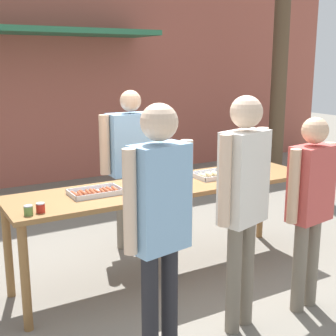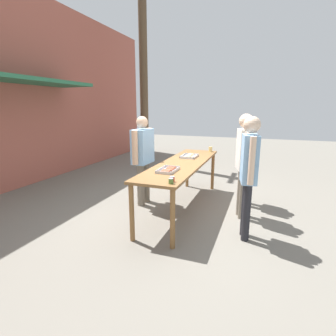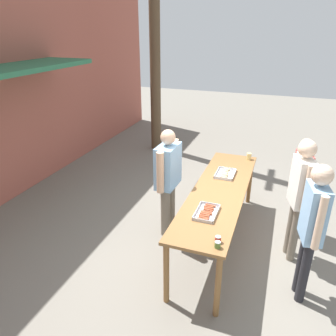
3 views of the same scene
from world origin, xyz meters
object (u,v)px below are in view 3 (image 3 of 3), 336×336
Objects in this scene: person_server_behind_table at (168,174)px; person_customer_with_cup at (301,179)px; food_tray_sausages at (207,213)px; condiment_jar_mustard at (218,245)px; utility_pole at (154,7)px; person_customer_waiting_in_line at (300,190)px; beer_cup at (249,156)px; condiment_jar_ketchup at (218,239)px; person_customer_holding_hotdog at (313,222)px; food_tray_buns at (225,174)px.

person_server_behind_table is 1.08× the size of person_customer_with_cup.
condiment_jar_mustard is (-0.62, -0.27, 0.02)m from food_tray_sausages.
person_customer_waiting_in_line is at bearing -135.54° from utility_pole.
utility_pole is (2.23, 2.65, 2.48)m from beer_cup.
beer_cup reaches higher than condiment_jar_ketchup.
person_customer_holding_hotdog is at bearing -58.17° from condiment_jar_mustard.
condiment_jar_mustard is 0.01× the size of utility_pole.
utility_pole is (4.24, 2.39, 2.52)m from food_tray_sausages.
beer_cup reaches higher than food_tray_sausages.
person_customer_holding_hotdog is (-2.05, -0.94, 0.12)m from beer_cup.
person_customer_waiting_in_line is at bearing -115.86° from food_tray_buns.
person_customer_holding_hotdog is (0.58, -0.93, 0.14)m from condiment_jar_mustard.
person_customer_waiting_in_line reaches higher than person_customer_with_cup.
utility_pole is at bearing 29.41° from food_tray_sausages.
person_server_behind_table is at bearing -106.79° from person_customer_waiting_in_line.
condiment_jar_mustard is 0.04× the size of person_customer_holding_hotdog.
person_customer_with_cup is at bearing -24.42° from condiment_jar_ketchup.
utility_pole is at bearing 38.45° from food_tray_buns.
food_tray_buns is at bearing -92.72° from person_customer_with_cup.
person_customer_with_cup is at bearing -129.53° from utility_pole.
food_tray_buns is at bearing 8.36° from condiment_jar_mustard.
food_tray_sausages is at bearing 25.86° from condiment_jar_ketchup.
person_customer_holding_hotdog is (-0.04, -1.20, 0.16)m from food_tray_sausages.
food_tray_buns is 0.93m from person_server_behind_table.
condiment_jar_mustard is at bearing -140.14° from person_server_behind_table.
condiment_jar_mustard is 0.66× the size of beer_cup.
person_customer_waiting_in_line is (1.24, -0.82, 0.15)m from condiment_jar_ketchup.
person_customer_with_cup is 5.17m from utility_pole.
person_customer_waiting_in_line is (-0.64, 0.03, 0.12)m from person_customer_with_cup.
beer_cup is at bearing -36.78° from person_server_behind_table.
person_customer_waiting_in_line reaches higher than condiment_jar_mustard.
condiment_jar_ketchup is (-1.76, -0.26, 0.02)m from food_tray_buns.
person_server_behind_table is (-0.52, 0.77, 0.09)m from food_tray_buns.
person_customer_with_cup reaches higher than beer_cup.
person_server_behind_table is (0.71, 0.77, 0.09)m from food_tray_sausages.
food_tray_buns is 1.77m from condiment_jar_ketchup.
beer_cup is at bearing -136.88° from person_customer_with_cup.
condiment_jar_ketchup is (0.09, 0.02, 0.00)m from condiment_jar_mustard.
person_customer_with_cup is (0.64, -1.88, -0.05)m from person_server_behind_table.
beer_cup is 0.07× the size of person_server_behind_table.
food_tray_sausages is 2.03m from beer_cup.
person_customer_holding_hotdog reaches higher than condiment_jar_ketchup.
condiment_jar_mustard reaches higher than food_tray_sausages.
utility_pole is at bearing -152.26° from person_customer_waiting_in_line.
condiment_jar_ketchup is at bearing 9.82° from condiment_jar_mustard.
person_customer_with_cup is at bearing -39.37° from food_tray_sausages.
condiment_jar_mustard is at bearing -151.30° from utility_pole.
food_tray_buns is 1.76m from person_customer_holding_hotdog.
utility_pole is (4.86, 2.66, 2.50)m from condiment_jar_mustard.
person_customer_with_cup reaches higher than food_tray_sausages.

